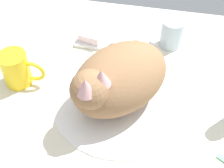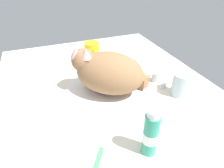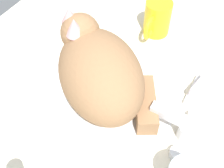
{
  "view_description": "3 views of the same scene",
  "coord_description": "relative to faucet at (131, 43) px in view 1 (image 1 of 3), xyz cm",
  "views": [
    {
      "loc": [
        7.35,
        -47.38,
        60.83
      ],
      "look_at": [
        -1.81,
        -0.65,
        6.46
      ],
      "focal_mm": 48.99,
      "sensor_mm": 36.0,
      "label": 1
    },
    {
      "loc": [
        56.48,
        -20.87,
        43.38
      ],
      "look_at": [
        2.48,
        -0.01,
        4.91
      ],
      "focal_mm": 31.03,
      "sensor_mm": 36.0,
      "label": 2
    },
    {
      "loc": [
        33.61,
        22.19,
        54.95
      ],
      "look_at": [
        -1.31,
        2.03,
        4.84
      ],
      "focal_mm": 47.19,
      "sensor_mm": 36.0,
      "label": 3
    }
  ],
  "objects": [
    {
      "name": "rinse_cup",
      "position": [
        11.0,
        4.36,
        1.63
      ],
      "size": [
        6.35,
        6.35,
        8.62
      ],
      "color": "silver",
      "rests_on": "ground_plane"
    },
    {
      "name": "ground_plane",
      "position": [
        0.0,
        -19.18,
        -4.18
      ],
      "size": [
        110.0,
        82.5,
        3.0
      ],
      "primitive_type": "cube",
      "color": "silver"
    },
    {
      "name": "soap_dish",
      "position": [
        -12.22,
        0.95,
        -2.08
      ],
      "size": [
        9.0,
        6.4,
        1.2
      ],
      "primitive_type": "cube",
      "color": "white",
      "rests_on": "ground_plane"
    },
    {
      "name": "coffee_mug",
      "position": [
        -26.87,
        -18.04,
        2.08
      ],
      "size": [
        11.48,
        7.11,
        9.5
      ],
      "color": "yellow",
      "rests_on": "ground_plane"
    },
    {
      "name": "cat",
      "position": [
        -0.7,
        -19.8,
        5.79
      ],
      "size": [
        29.14,
        30.39,
        17.25
      ],
      "color": "#936B47",
      "rests_on": "sink_basin"
    },
    {
      "name": "soap_bar",
      "position": [
        -12.22,
        0.95,
        -0.24
      ],
      "size": [
        7.14,
        5.74,
        2.47
      ],
      "primitive_type": "cube",
      "rotation": [
        0.0,
        0.0,
        -0.18
      ],
      "color": "silver",
      "rests_on": "soap_dish"
    },
    {
      "name": "faucet",
      "position": [
        0.0,
        0.0,
        0.0
      ],
      "size": [
        12.62,
        10.0,
        6.18
      ],
      "color": "silver",
      "rests_on": "ground_plane"
    },
    {
      "name": "sink_basin",
      "position": [
        0.0,
        -19.18,
        -2.33
      ],
      "size": [
        33.95,
        33.95,
        0.7
      ],
      "primitive_type": "cylinder",
      "color": "white",
      "rests_on": "ground_plane"
    }
  ]
}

